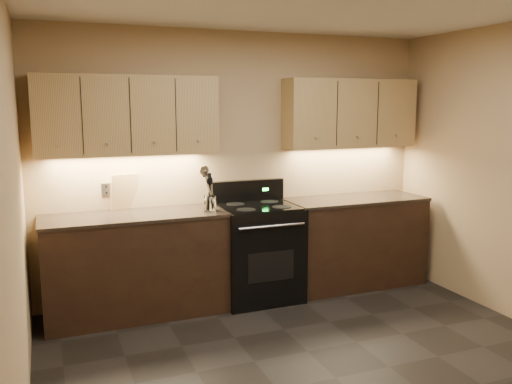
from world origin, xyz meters
The scene contains 16 objects.
floor centered at (0.00, 0.00, 0.00)m, with size 4.00×4.00×0.00m, color black.
wall_back centered at (0.00, 2.00, 1.30)m, with size 4.00×0.04×2.60m, color tan.
wall_left centered at (-2.00, 0.00, 1.30)m, with size 0.04×4.00×2.60m, color tan.
counter_left centered at (-1.10, 1.70, 0.47)m, with size 1.62×0.62×0.93m.
counter_right centered at (1.18, 1.70, 0.47)m, with size 1.46×0.62×0.93m.
stove centered at (0.08, 1.68, 0.48)m, with size 0.76×0.68×1.14m.
upper_cab_left centered at (-1.10, 1.85, 1.80)m, with size 1.60×0.30×0.70m, color tan.
upper_cab_right centered at (1.18, 1.85, 1.80)m, with size 1.44×0.30×0.70m, color tan.
outlet_plate centered at (-1.30, 1.99, 1.12)m, with size 0.09×0.01×0.12m, color #B2B5BA.
utensil_crock centered at (-0.42, 1.62, 0.99)m, with size 0.15×0.15×0.14m.
cutting_board centered at (-1.14, 1.97, 1.10)m, with size 0.27×0.02×0.34m, color tan.
wooden_spoon centered at (-0.46, 1.62, 1.09)m, with size 0.06×0.06×0.29m, color tan, non-canonical shape.
black_spoon centered at (-0.43, 1.64, 1.10)m, with size 0.06×0.06×0.30m, color black, non-canonical shape.
black_turner centered at (-0.41, 1.59, 1.12)m, with size 0.08×0.08×0.35m, color black, non-canonical shape.
steel_spatula centered at (-0.39, 1.63, 1.14)m, with size 0.08×0.08×0.39m, color silver, non-canonical shape.
steel_skimmer centered at (-0.38, 1.60, 1.15)m, with size 0.09×0.09×0.40m, color silver, non-canonical shape.
Camera 1 is at (-1.83, -3.08, 1.91)m, focal length 38.00 mm.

